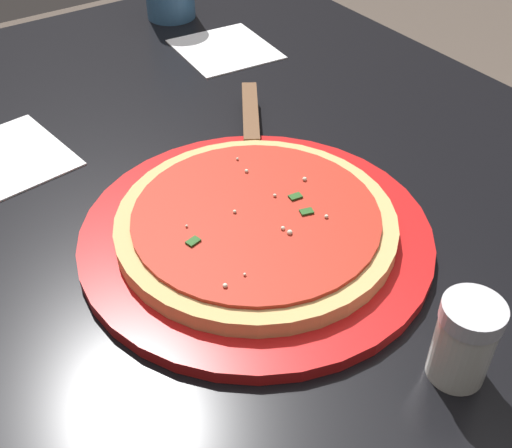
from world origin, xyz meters
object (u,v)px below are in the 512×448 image
Objects in this scene: pizza at (256,222)px; parmesan_shaker at (462,342)px; serving_plate at (256,235)px; pizza_server at (251,134)px; napkin_loose_left at (225,49)px.

pizza is 3.53× the size of parmesan_shaker.
pizza_server is (0.14, -0.09, 0.01)m from serving_plate.
serving_plate is at bearing 9.84° from parmesan_shaker.
napkin_loose_left is at bearing -28.21° from serving_plate.
pizza is at bearing -142.39° from serving_plate.
parmesan_shaker is (-0.21, -0.04, 0.02)m from pizza.
pizza is (-0.00, -0.00, 0.02)m from serving_plate.
pizza is 1.89× the size of napkin_loose_left.
pizza is at bearing 147.49° from pizza_server.
serving_plate is 2.40× the size of napkin_loose_left.
pizza is 0.42m from napkin_loose_left.
pizza is 1.25× the size of pizza_server.
napkin_loose_left is at bearing -25.55° from pizza_server.
serving_plate is at bearing 147.49° from pizza_server.
pizza reaches higher than napkin_loose_left.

